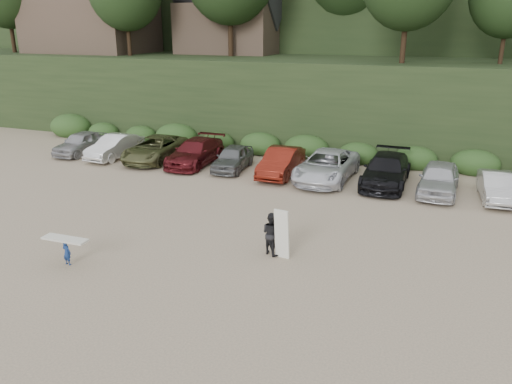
% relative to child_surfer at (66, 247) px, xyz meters
% --- Properties ---
extents(ground, '(120.00, 120.00, 0.00)m').
position_rel_child_surfer_xyz_m(ground, '(6.53, 3.66, -0.71)').
color(ground, tan).
rests_on(ground, ground).
extents(parked_cars, '(39.05, 6.12, 1.64)m').
position_rel_child_surfer_xyz_m(parked_cars, '(7.86, 13.73, 0.06)').
color(parked_cars, '#A0A1A5').
rests_on(parked_cars, ground).
extents(child_surfer, '(1.77, 0.55, 1.05)m').
position_rel_child_surfer_xyz_m(child_surfer, '(0.00, 0.00, 0.00)').
color(child_surfer, navy).
rests_on(child_surfer, ground).
extents(adult_surfer, '(1.30, 0.94, 1.98)m').
position_rel_child_surfer_xyz_m(adult_surfer, '(6.72, 3.52, 0.14)').
color(adult_surfer, black).
rests_on(adult_surfer, ground).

